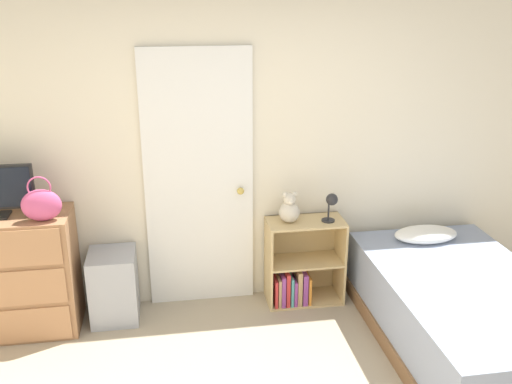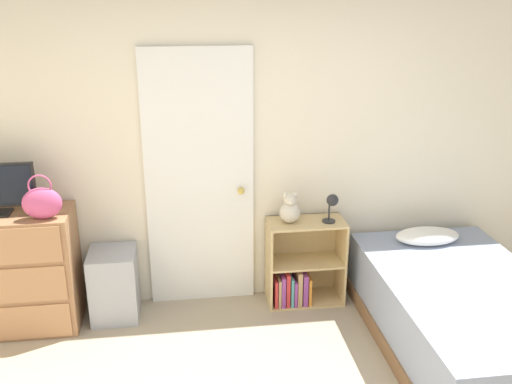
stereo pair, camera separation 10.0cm
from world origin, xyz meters
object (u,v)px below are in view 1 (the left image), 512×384
bed (464,313)px  desk_lamp (331,203)px  dresser (10,274)px  teddy_bear (289,209)px  bookshelf (299,270)px  storage_bin (114,286)px  handbag (41,205)px

bed → desk_lamp: bearing=135.4°
dresser → teddy_bear: teddy_bear is taller
bookshelf → desk_lamp: 0.64m
teddy_bear → bed: teddy_bear is taller
storage_bin → bookshelf: size_ratio=0.78×
handbag → bookshelf: 2.05m
bookshelf → dresser: bearing=-178.0°
handbag → teddy_bear: bearing=6.4°
dresser → bed: size_ratio=0.48×
dresser → handbag: (0.32, -0.13, 0.58)m
bookshelf → teddy_bear: bearing=-180.0°
dresser → storage_bin: dresser is taller
handbag → bookshelf: handbag is taller
dresser → bed: dresser is taller
handbag → teddy_bear: 1.83m
desk_lamp → bed: bearing=-44.6°
storage_bin → bed: 2.61m
teddy_bear → bed: size_ratio=0.13×
dresser → bed: 3.32m
storage_bin → desk_lamp: size_ratio=2.36×
dresser → storage_bin: (0.73, 0.04, -0.18)m
storage_bin → bed: size_ratio=0.28×
teddy_bear → desk_lamp: teddy_bear is taller
teddy_bear → bed: bearing=-36.3°
storage_bin → bookshelf: bearing=1.3°
bed → handbag: bearing=168.1°
storage_bin → desk_lamp: 1.81m
handbag → desk_lamp: size_ratio=1.38×
dresser → handbag: bearing=-21.6°
bookshelf → desk_lamp: desk_lamp is taller
bookshelf → handbag: bearing=-173.9°
dresser → teddy_bear: bearing=2.0°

